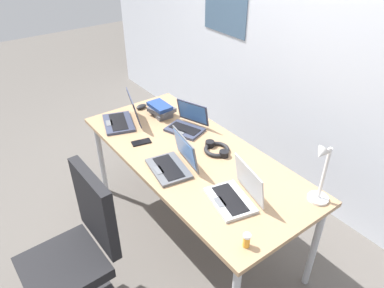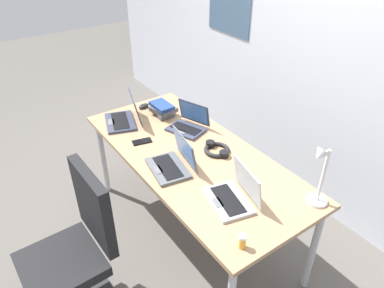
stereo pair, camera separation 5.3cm
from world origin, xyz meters
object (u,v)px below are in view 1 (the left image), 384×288
laptop_far_corner (187,124)px  laptop_near_lamp (174,163)px  headphones (217,149)px  laptop_back_right (123,118)px  pill_bottle (247,240)px  cell_phone (141,142)px  computer_mouse (141,107)px  office_chair (77,262)px  book_stack (161,110)px  desk_lamp (321,174)px  laptop_front_left (236,194)px

laptop_far_corner → laptop_near_lamp: (0.35, -0.36, 0.00)m
laptop_near_lamp → headphones: (0.02, 0.35, -0.03)m
laptop_back_right → pill_bottle: bearing=-3.2°
laptop_far_corner → cell_phone: laptop_far_corner is taller
computer_mouse → office_chair: size_ratio=0.10×
computer_mouse → book_stack: size_ratio=0.43×
computer_mouse → cell_phone: 0.53m
laptop_far_corner → pill_bottle: (1.09, -0.43, -0.00)m
cell_phone → laptop_back_right: bearing=-172.0°
desk_lamp → laptop_back_right: (-1.45, -0.46, -0.15)m
desk_lamp → computer_mouse: desk_lamp is taller
desk_lamp → cell_phone: bearing=-156.7°
desk_lamp → laptop_far_corner: 1.10m
laptop_front_left → office_chair: 1.02m
laptop_far_corner → laptop_near_lamp: laptop_near_lamp is taller
computer_mouse → office_chair: (0.88, -0.97, -0.36)m
desk_lamp → office_chair: bearing=-120.4°
laptop_far_corner → laptop_back_right: 0.50m
laptop_far_corner → cell_phone: bearing=-96.2°
desk_lamp → book_stack: 1.40m
laptop_near_lamp → book_stack: (-0.65, 0.32, 0.00)m
book_stack → office_chair: bearing=-56.7°
desk_lamp → laptop_far_corner: desk_lamp is taller
office_chair → laptop_far_corner: bearing=109.5°
laptop_front_left → laptop_near_lamp: (-0.46, -0.12, 0.00)m
laptop_near_lamp → computer_mouse: (-0.85, 0.25, -0.03)m
laptop_near_lamp → desk_lamp: bearing=32.3°
computer_mouse → headphones: headphones is taller
book_stack → office_chair: size_ratio=0.23×
laptop_near_lamp → office_chair: (0.04, -0.73, -0.39)m
desk_lamp → pill_bottle: size_ratio=5.07×
laptop_near_lamp → cell_phone: bearing=-177.3°
laptop_back_right → office_chair: size_ratio=0.39×
laptop_front_left → pill_bottle: bearing=-33.5°
laptop_near_lamp → cell_phone: laptop_near_lamp is taller
cell_phone → book_stack: size_ratio=0.61×
laptop_front_left → headphones: laptop_front_left is taller
laptop_front_left → pill_bottle: size_ratio=4.31×
book_stack → pill_bottle: bearing=-15.5°
laptop_far_corner → computer_mouse: laptop_far_corner is taller
laptop_front_left → pill_bottle: 0.34m
desk_lamp → office_chair: 1.49m
computer_mouse → pill_bottle: (1.59, -0.32, 0.02)m
laptop_near_lamp → book_stack: laptop_near_lamp is taller
desk_lamp → book_stack: (-1.39, -0.15, -0.15)m
headphones → book_stack: (-0.66, -0.03, 0.03)m
laptop_near_lamp → cell_phone: 0.39m
laptop_far_corner → laptop_front_left: (0.81, -0.24, 0.00)m
laptop_near_lamp → office_chair: bearing=-87.1°
desk_lamp → laptop_far_corner: size_ratio=1.23×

